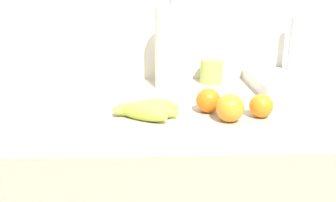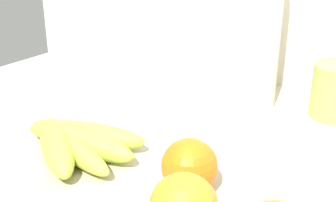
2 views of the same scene
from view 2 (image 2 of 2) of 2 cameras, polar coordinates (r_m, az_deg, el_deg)
banana_bunch at (r=0.68m, az=-11.19°, el=-4.80°), size 0.19×0.16×0.04m
orange_back_right at (r=0.59m, az=2.58°, el=-7.79°), size 0.07×0.07×0.07m
paper_towel_roll at (r=0.80m, az=9.05°, el=8.98°), size 0.12×0.12×0.31m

